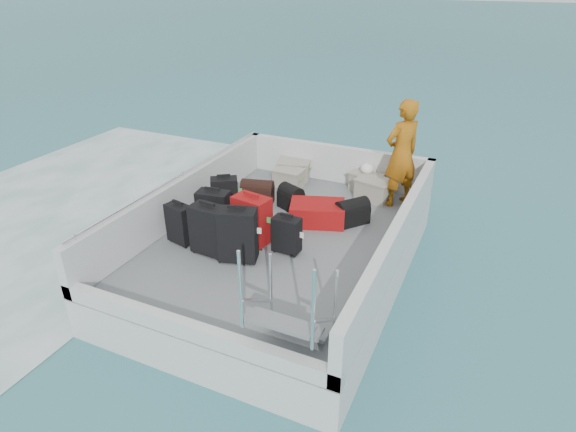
{
  "coord_description": "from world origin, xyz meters",
  "views": [
    {
      "loc": [
        2.73,
        -5.73,
        4.24
      ],
      "look_at": [
        0.1,
        0.02,
        1.0
      ],
      "focal_mm": 30.0,
      "sensor_mm": 36.0,
      "label": 1
    }
  ],
  "objects_px": {
    "suitcase_8": "(317,213)",
    "crate_1": "(289,179)",
    "suitcase_2": "(225,196)",
    "crate_0": "(295,170)",
    "suitcase_4": "(209,230)",
    "crate_2": "(366,183)",
    "crate_3": "(374,190)",
    "suitcase_1": "(214,213)",
    "suitcase_0": "(180,224)",
    "passenger": "(402,154)",
    "suitcase_7": "(287,235)",
    "suitcase_5": "(252,220)",
    "suitcase_3": "(238,236)"
  },
  "relations": [
    {
      "from": "suitcase_2",
      "to": "crate_1",
      "type": "xyz_separation_m",
      "value": [
        0.49,
        1.46,
        -0.16
      ]
    },
    {
      "from": "suitcase_2",
      "to": "suitcase_8",
      "type": "xyz_separation_m",
      "value": [
        1.51,
        0.32,
        -0.14
      ]
    },
    {
      "from": "passenger",
      "to": "suitcase_2",
      "type": "bearing_deg",
      "value": -20.19
    },
    {
      "from": "crate_0",
      "to": "crate_2",
      "type": "distance_m",
      "value": 1.43
    },
    {
      "from": "suitcase_1",
      "to": "suitcase_7",
      "type": "bearing_deg",
      "value": -9.98
    },
    {
      "from": "suitcase_4",
      "to": "crate_0",
      "type": "xyz_separation_m",
      "value": [
        -0.03,
        3.02,
        -0.2
      ]
    },
    {
      "from": "suitcase_0",
      "to": "suitcase_2",
      "type": "xyz_separation_m",
      "value": [
        0.09,
        1.11,
        0.01
      ]
    },
    {
      "from": "suitcase_7",
      "to": "crate_0",
      "type": "bearing_deg",
      "value": 113.32
    },
    {
      "from": "suitcase_2",
      "to": "suitcase_5",
      "type": "bearing_deg",
      "value": -69.78
    },
    {
      "from": "crate_1",
      "to": "crate_2",
      "type": "xyz_separation_m",
      "value": [
        1.38,
        0.39,
        0.01
      ]
    },
    {
      "from": "suitcase_7",
      "to": "crate_0",
      "type": "relative_size",
      "value": 0.96
    },
    {
      "from": "suitcase_2",
      "to": "crate_3",
      "type": "xyz_separation_m",
      "value": [
        2.09,
        1.55,
        -0.14
      ]
    },
    {
      "from": "crate_1",
      "to": "suitcase_1",
      "type": "bearing_deg",
      "value": -96.8
    },
    {
      "from": "crate_0",
      "to": "suitcase_8",
      "type": "bearing_deg",
      "value": -54.88
    },
    {
      "from": "crate_2",
      "to": "suitcase_8",
      "type": "bearing_deg",
      "value": -103.29
    },
    {
      "from": "crate_0",
      "to": "crate_2",
      "type": "xyz_separation_m",
      "value": [
        1.43,
        0.0,
        -0.01
      ]
    },
    {
      "from": "crate_1",
      "to": "suitcase_8",
      "type": "bearing_deg",
      "value": -48.01
    },
    {
      "from": "suitcase_2",
      "to": "crate_2",
      "type": "xyz_separation_m",
      "value": [
        1.87,
        1.84,
        -0.15
      ]
    },
    {
      "from": "suitcase_1",
      "to": "passenger",
      "type": "distance_m",
      "value": 3.24
    },
    {
      "from": "suitcase_8",
      "to": "crate_3",
      "type": "xyz_separation_m",
      "value": [
        0.59,
        1.23,
        0.01
      ]
    },
    {
      "from": "suitcase_2",
      "to": "crate_2",
      "type": "height_order",
      "value": "suitcase_2"
    },
    {
      "from": "crate_0",
      "to": "crate_3",
      "type": "xyz_separation_m",
      "value": [
        1.65,
        -0.29,
        0.0
      ]
    },
    {
      "from": "suitcase_4",
      "to": "crate_2",
      "type": "height_order",
      "value": "suitcase_4"
    },
    {
      "from": "suitcase_5",
      "to": "crate_0",
      "type": "xyz_separation_m",
      "value": [
        -0.42,
        2.5,
        -0.19
      ]
    },
    {
      "from": "suitcase_2",
      "to": "suitcase_5",
      "type": "height_order",
      "value": "suitcase_5"
    },
    {
      "from": "suitcase_1",
      "to": "crate_0",
      "type": "distance_m",
      "value": 2.54
    },
    {
      "from": "suitcase_3",
      "to": "suitcase_5",
      "type": "distance_m",
      "value": 0.53
    },
    {
      "from": "suitcase_1",
      "to": "crate_2",
      "type": "height_order",
      "value": "suitcase_1"
    },
    {
      "from": "suitcase_0",
      "to": "crate_3",
      "type": "height_order",
      "value": "suitcase_0"
    },
    {
      "from": "suitcase_2",
      "to": "crate_0",
      "type": "relative_size",
      "value": 1.09
    },
    {
      "from": "suitcase_4",
      "to": "crate_0",
      "type": "height_order",
      "value": "suitcase_4"
    },
    {
      "from": "suitcase_1",
      "to": "crate_2",
      "type": "distance_m",
      "value": 3.02
    },
    {
      "from": "suitcase_2",
      "to": "crate_0",
      "type": "height_order",
      "value": "suitcase_2"
    },
    {
      "from": "suitcase_2",
      "to": "suitcase_8",
      "type": "relative_size",
      "value": 0.73
    },
    {
      "from": "suitcase_2",
      "to": "suitcase_4",
      "type": "relative_size",
      "value": 0.85
    },
    {
      "from": "suitcase_4",
      "to": "passenger",
      "type": "height_order",
      "value": "passenger"
    },
    {
      "from": "suitcase_8",
      "to": "crate_1",
      "type": "bearing_deg",
      "value": 23.06
    },
    {
      "from": "suitcase_1",
      "to": "suitcase_3",
      "type": "relative_size",
      "value": 0.92
    },
    {
      "from": "suitcase_1",
      "to": "passenger",
      "type": "xyz_separation_m",
      "value": [
        2.27,
        2.24,
        0.55
      ]
    },
    {
      "from": "suitcase_0",
      "to": "suitcase_5",
      "type": "relative_size",
      "value": 0.84
    },
    {
      "from": "suitcase_2",
      "to": "crate_0",
      "type": "bearing_deg",
      "value": 43.93
    },
    {
      "from": "suitcase_0",
      "to": "crate_3",
      "type": "bearing_deg",
      "value": 64.19
    },
    {
      "from": "suitcase_3",
      "to": "crate_3",
      "type": "height_order",
      "value": "suitcase_3"
    },
    {
      "from": "suitcase_8",
      "to": "crate_1",
      "type": "height_order",
      "value": "suitcase_8"
    },
    {
      "from": "suitcase_7",
      "to": "crate_3",
      "type": "distance_m",
      "value": 2.35
    },
    {
      "from": "crate_2",
      "to": "passenger",
      "type": "distance_m",
      "value": 1.02
    },
    {
      "from": "suitcase_0",
      "to": "passenger",
      "type": "height_order",
      "value": "passenger"
    },
    {
      "from": "suitcase_3",
      "to": "suitcase_1",
      "type": "bearing_deg",
      "value": 127.38
    },
    {
      "from": "suitcase_4",
      "to": "suitcase_2",
      "type": "bearing_deg",
      "value": 116.14
    },
    {
      "from": "crate_2",
      "to": "suitcase_2",
      "type": "bearing_deg",
      "value": -135.35
    }
  ]
}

